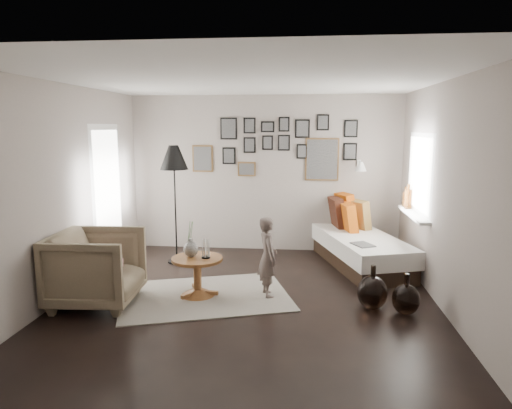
# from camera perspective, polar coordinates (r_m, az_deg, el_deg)

# --- Properties ---
(ground) EXTENTS (4.80, 4.80, 0.00)m
(ground) POSITION_cam_1_polar(r_m,az_deg,el_deg) (5.64, -1.05, -11.94)
(ground) COLOR black
(ground) RESTS_ON ground
(wall_back) EXTENTS (4.50, 0.00, 4.50)m
(wall_back) POSITION_cam_1_polar(r_m,az_deg,el_deg) (7.67, 1.08, 3.85)
(wall_back) COLOR #9D9189
(wall_back) RESTS_ON ground
(wall_front) EXTENTS (4.50, 0.00, 4.50)m
(wall_front) POSITION_cam_1_polar(r_m,az_deg,el_deg) (2.98, -6.70, -5.52)
(wall_front) COLOR #9D9189
(wall_front) RESTS_ON ground
(wall_left) EXTENTS (0.00, 4.80, 4.80)m
(wall_left) POSITION_cam_1_polar(r_m,az_deg,el_deg) (6.00, -22.94, 1.46)
(wall_left) COLOR #9D9189
(wall_left) RESTS_ON ground
(wall_right) EXTENTS (0.00, 4.80, 4.80)m
(wall_right) POSITION_cam_1_polar(r_m,az_deg,el_deg) (5.50, 22.85, 0.79)
(wall_right) COLOR #9D9189
(wall_right) RESTS_ON ground
(ceiling) EXTENTS (4.80, 4.80, 0.00)m
(ceiling) POSITION_cam_1_polar(r_m,az_deg,el_deg) (5.27, -1.14, 15.36)
(ceiling) COLOR white
(ceiling) RESTS_ON wall_back
(door_left) EXTENTS (0.00, 2.14, 2.14)m
(door_left) POSITION_cam_1_polar(r_m,az_deg,el_deg) (7.09, -18.08, 0.86)
(door_left) COLOR white
(door_left) RESTS_ON wall_left
(window_right) EXTENTS (0.15, 1.32, 1.30)m
(window_right) POSITION_cam_1_polar(r_m,az_deg,el_deg) (6.82, 18.81, -0.52)
(window_right) COLOR white
(window_right) RESTS_ON wall_right
(gallery_wall) EXTENTS (2.74, 0.03, 1.08)m
(gallery_wall) POSITION_cam_1_polar(r_m,az_deg,el_deg) (7.60, 3.25, 7.13)
(gallery_wall) COLOR brown
(gallery_wall) RESTS_ON wall_back
(wall_sconce) EXTENTS (0.18, 0.36, 0.16)m
(wall_sconce) POSITION_cam_1_polar(r_m,az_deg,el_deg) (7.42, 12.96, 4.68)
(wall_sconce) COLOR white
(wall_sconce) RESTS_ON wall_back
(rug) EXTENTS (2.36, 1.97, 0.01)m
(rug) POSITION_cam_1_polar(r_m,az_deg,el_deg) (5.81, -6.33, -11.27)
(rug) COLOR silver
(rug) RESTS_ON ground
(pedestal_table) EXTENTS (0.63, 0.63, 0.49)m
(pedestal_table) POSITION_cam_1_polar(r_m,az_deg,el_deg) (5.76, -7.32, -9.14)
(pedestal_table) COLOR brown
(pedestal_table) RESTS_ON ground
(vase) EXTENTS (0.18, 0.18, 0.45)m
(vase) POSITION_cam_1_polar(r_m,az_deg,el_deg) (5.68, -8.15, -5.18)
(vase) COLOR black
(vase) RESTS_ON pedestal_table
(candles) EXTENTS (0.11, 0.11, 0.23)m
(candles) POSITION_cam_1_polar(r_m,az_deg,el_deg) (5.63, -6.31, -5.55)
(candles) COLOR black
(candles) RESTS_ON pedestal_table
(daybed) EXTENTS (1.44, 2.23, 1.02)m
(daybed) POSITION_cam_1_polar(r_m,az_deg,el_deg) (7.15, 12.90, -4.88)
(daybed) COLOR black
(daybed) RESTS_ON ground
(magazine_on_daybed) EXTENTS (0.34, 0.38, 0.02)m
(magazine_on_daybed) POSITION_cam_1_polar(r_m,az_deg,el_deg) (6.48, 13.21, -4.90)
(magazine_on_daybed) COLOR black
(magazine_on_daybed) RESTS_ON daybed
(armchair) EXTENTS (1.02, 0.99, 0.88)m
(armchair) POSITION_cam_1_polar(r_m,az_deg,el_deg) (5.72, -19.30, -7.51)
(armchair) COLOR #73654D
(armchair) RESTS_ON ground
(armchair_cushion) EXTENTS (0.41, 0.42, 0.18)m
(armchair_cushion) POSITION_cam_1_polar(r_m,az_deg,el_deg) (5.74, -18.84, -7.01)
(armchair_cushion) COLOR silver
(armchair_cushion) RESTS_ON armchair
(floor_lamp) EXTENTS (0.42, 0.42, 1.81)m
(floor_lamp) POSITION_cam_1_polar(r_m,az_deg,el_deg) (6.98, -10.22, 5.25)
(floor_lamp) COLOR black
(floor_lamp) RESTS_ON ground
(magazine_basket) EXTENTS (0.43, 0.43, 0.45)m
(magazine_basket) POSITION_cam_1_polar(r_m,az_deg,el_deg) (5.88, -21.40, -9.43)
(magazine_basket) COLOR black
(magazine_basket) RESTS_ON ground
(demijohn_large) EXTENTS (0.35, 0.35, 0.52)m
(demijohn_large) POSITION_cam_1_polar(r_m,az_deg,el_deg) (5.50, 14.34, -10.58)
(demijohn_large) COLOR black
(demijohn_large) RESTS_ON ground
(demijohn_small) EXTENTS (0.31, 0.31, 0.48)m
(demijohn_small) POSITION_cam_1_polar(r_m,az_deg,el_deg) (5.46, 18.22, -11.18)
(demijohn_small) COLOR black
(demijohn_small) RESTS_ON ground
(child) EXTENTS (0.35, 0.43, 1.00)m
(child) POSITION_cam_1_polar(r_m,az_deg,el_deg) (5.64, 1.47, -6.57)
(child) COLOR #61524C
(child) RESTS_ON ground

